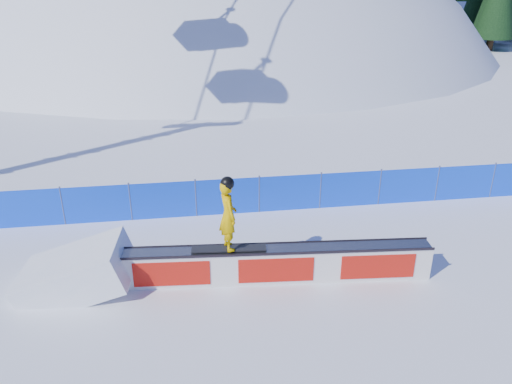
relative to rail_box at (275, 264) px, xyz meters
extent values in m
plane|color=white|center=(1.20, -0.60, -0.46)|extent=(160.00, 160.00, 0.00)
sphere|color=silver|center=(1.20, 41.40, -18.46)|extent=(64.00, 64.00, 64.00)
cylinder|color=#332114|center=(25.41, 38.83, 2.90)|extent=(0.50, 0.50, 1.40)
cylinder|color=#332114|center=(26.38, 41.85, 1.87)|extent=(0.50, 0.50, 1.40)
cylinder|color=#332114|center=(27.81, 41.87, 0.14)|extent=(0.50, 0.50, 1.40)
cone|color=black|center=(27.81, 41.87, 3.83)|extent=(2.71, 2.71, 6.17)
cylinder|color=#332114|center=(29.70, 37.35, 0.14)|extent=(0.50, 0.50, 1.40)
cone|color=black|center=(29.70, 37.35, 3.86)|extent=(2.74, 2.74, 6.23)
cylinder|color=#332114|center=(32.63, 43.06, 0.14)|extent=(0.50, 0.50, 1.40)
cube|color=blue|center=(1.20, 3.90, 0.14)|extent=(22.00, 0.03, 1.20)
cylinder|color=#404B74|center=(-5.80, 3.90, 0.19)|extent=(0.05, 0.05, 1.30)
cylinder|color=#404B74|center=(-3.80, 3.90, 0.19)|extent=(0.05, 0.05, 1.30)
cylinder|color=#404B74|center=(-1.80, 3.90, 0.19)|extent=(0.05, 0.05, 1.30)
cylinder|color=#404B74|center=(0.20, 3.90, 0.19)|extent=(0.05, 0.05, 1.30)
cylinder|color=#404B74|center=(2.20, 3.90, 0.19)|extent=(0.05, 0.05, 1.30)
cylinder|color=#404B74|center=(4.20, 3.90, 0.19)|extent=(0.05, 0.05, 1.30)
cylinder|color=#404B74|center=(6.20, 3.90, 0.19)|extent=(0.05, 0.05, 1.30)
cylinder|color=#404B74|center=(8.20, 3.90, 0.19)|extent=(0.05, 0.05, 1.30)
cube|color=white|center=(0.00, 0.00, -0.02)|extent=(7.76, 1.11, 0.87)
cube|color=gray|center=(0.00, 0.00, 0.43)|extent=(7.69, 1.13, 0.04)
cube|color=black|center=(-0.02, -0.26, 0.44)|extent=(7.73, 0.65, 0.06)
cube|color=black|center=(0.02, 0.26, 0.44)|extent=(7.73, 0.65, 0.06)
cube|color=red|center=(-0.02, -0.25, -0.02)|extent=(7.34, 0.61, 0.65)
cube|color=red|center=(0.02, 0.25, -0.02)|extent=(7.34, 0.61, 0.65)
cube|color=black|center=(-1.13, 0.09, 0.49)|extent=(1.82, 0.47, 0.03)
imported|color=#DCAB00|center=(-1.13, 0.09, 1.38)|extent=(0.55, 0.71, 1.75)
sphere|color=black|center=(-1.13, 0.09, 2.19)|extent=(0.33, 0.33, 0.33)
camera|label=1|loc=(-1.99, -10.38, 6.60)|focal=35.00mm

